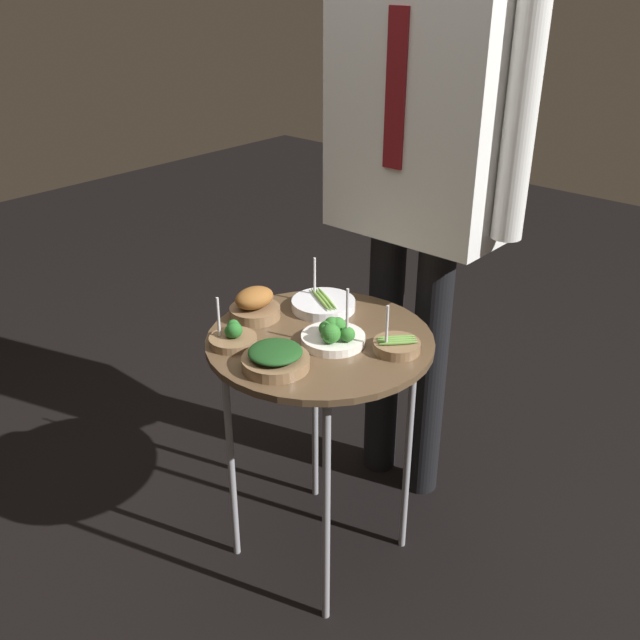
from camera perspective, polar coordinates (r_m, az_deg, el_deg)
ground_plane at (r=2.23m, az=-0.00°, el=-17.77°), size 8.00×8.00×0.00m
serving_cart at (r=1.84m, az=-0.00°, el=-3.19°), size 0.58×0.58×0.71m
bowl_asparagus_back_right at (r=1.95m, az=0.27°, el=1.28°), size 0.17×0.17×0.13m
bowl_broccoli_back_left at (r=1.77m, az=1.14°, el=-1.20°), size 0.16×0.16×0.16m
bowl_broccoli_center at (r=1.78m, az=-6.98°, el=-1.35°), size 0.12×0.12×0.13m
bowl_spinach_front_right at (r=1.67m, az=-3.58°, el=-3.06°), size 0.16×0.16×0.06m
bowl_asparagus_mid_left at (r=1.75m, az=6.14°, el=-2.05°), size 0.12×0.12×0.13m
bowl_roast_front_center at (r=1.90m, az=-5.25°, el=1.18°), size 0.14×0.14×0.08m
waiter_figure at (r=2.01m, az=7.94°, el=13.56°), size 0.65×0.24×1.76m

